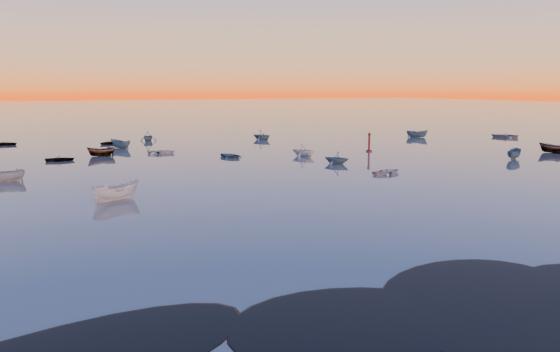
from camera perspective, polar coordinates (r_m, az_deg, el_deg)
ground at (r=119.56m, az=-14.21°, el=4.56°), size 600.00×600.00×0.00m
moored_fleet at (r=74.31m, az=-6.86°, el=2.10°), size 124.00×58.00×1.20m
boat_near_center at (r=46.77m, az=-16.72°, el=-2.42°), size 3.23×4.64×1.48m
boat_near_right at (r=66.48m, az=5.93°, el=1.28°), size 3.53×3.06×1.14m
channel_marker at (r=79.84m, az=9.30°, el=3.37°), size 0.83×0.83×2.93m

